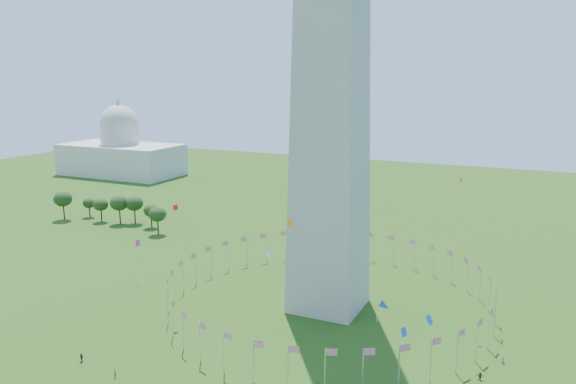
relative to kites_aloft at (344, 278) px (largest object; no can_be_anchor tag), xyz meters
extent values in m
cylinder|color=silver|center=(26.23, 28.11, -14.94)|extent=(0.24, 0.24, 9.00)
cylinder|color=silver|center=(25.63, 35.05, -14.94)|extent=(0.24, 0.24, 9.00)
cylinder|color=silver|center=(23.82, 41.79, -14.94)|extent=(0.24, 0.24, 9.00)
cylinder|color=silver|center=(20.88, 48.11, -14.94)|extent=(0.24, 0.24, 9.00)
cylinder|color=silver|center=(16.88, 53.82, -14.94)|extent=(0.24, 0.24, 9.00)
cylinder|color=silver|center=(11.95, 58.75, -14.94)|extent=(0.24, 0.24, 9.00)
cylinder|color=silver|center=(6.23, 62.75, -14.94)|extent=(0.24, 0.24, 9.00)
cylinder|color=silver|center=(-0.09, 65.69, -14.94)|extent=(0.24, 0.24, 9.00)
cylinder|color=silver|center=(-6.82, 67.50, -14.94)|extent=(0.24, 0.24, 9.00)
cylinder|color=silver|center=(-13.77, 68.11, -14.94)|extent=(0.24, 0.24, 9.00)
cylinder|color=silver|center=(-20.71, 67.50, -14.94)|extent=(0.24, 0.24, 9.00)
cylinder|color=silver|center=(-27.45, 65.69, -14.94)|extent=(0.24, 0.24, 9.00)
cylinder|color=silver|center=(-33.77, 62.75, -14.94)|extent=(0.24, 0.24, 9.00)
cylinder|color=silver|center=(-39.48, 58.75, -14.94)|extent=(0.24, 0.24, 9.00)
cylinder|color=silver|center=(-44.41, 53.82, -14.94)|extent=(0.24, 0.24, 9.00)
cylinder|color=silver|center=(-48.41, 48.11, -14.94)|extent=(0.24, 0.24, 9.00)
cylinder|color=silver|center=(-51.35, 41.79, -14.94)|extent=(0.24, 0.24, 9.00)
cylinder|color=silver|center=(-53.16, 35.05, -14.94)|extent=(0.24, 0.24, 9.00)
cylinder|color=silver|center=(-53.77, 28.11, -14.94)|extent=(0.24, 0.24, 9.00)
cylinder|color=silver|center=(-53.16, 21.16, -14.94)|extent=(0.24, 0.24, 9.00)
cylinder|color=silver|center=(-51.35, 14.43, -14.94)|extent=(0.24, 0.24, 9.00)
cylinder|color=silver|center=(-48.41, 8.11, -14.94)|extent=(0.24, 0.24, 9.00)
cylinder|color=silver|center=(-44.41, 2.40, -14.94)|extent=(0.24, 0.24, 9.00)
cylinder|color=silver|center=(-39.48, -2.53, -14.94)|extent=(0.24, 0.24, 9.00)
cylinder|color=silver|center=(-33.77, -6.53, -14.94)|extent=(0.24, 0.24, 9.00)
cylinder|color=silver|center=(-27.45, -9.48, -14.94)|extent=(0.24, 0.24, 9.00)
cylinder|color=silver|center=(-20.71, -11.29, -14.94)|extent=(0.24, 0.24, 9.00)
cylinder|color=silver|center=(-13.77, -11.89, -14.94)|extent=(0.24, 0.24, 9.00)
cylinder|color=silver|center=(-6.82, -11.29, -14.94)|extent=(0.24, 0.24, 9.00)
cylinder|color=silver|center=(-0.09, -9.48, -14.94)|extent=(0.24, 0.24, 9.00)
cylinder|color=silver|center=(6.23, -6.53, -14.94)|extent=(0.24, 0.24, 9.00)
cylinder|color=silver|center=(11.95, -2.53, -14.94)|extent=(0.24, 0.24, 9.00)
cylinder|color=silver|center=(16.88, 2.40, -14.94)|extent=(0.24, 0.24, 9.00)
cylinder|color=silver|center=(20.88, 8.11, -14.94)|extent=(0.24, 0.24, 9.00)
cylinder|color=silver|center=(23.82, 14.43, -14.94)|extent=(0.24, 0.24, 9.00)
cylinder|color=silver|center=(25.63, 21.16, -14.94)|extent=(0.24, 0.24, 9.00)
imported|color=#1B4325|center=(-39.13, -21.63, -18.62)|extent=(0.64, 0.71, 1.64)
imported|color=black|center=(-49.74, -19.73, -18.50)|extent=(1.16, 0.78, 1.90)
imported|color=#1B4528|center=(25.54, 7.52, -18.63)|extent=(1.60, 0.92, 1.62)
imported|color=gray|center=(29.06, 16.11, -18.67)|extent=(0.61, 0.82, 1.55)
plane|color=blue|center=(7.14, 2.88, -5.50)|extent=(2.48, 1.35, 2.65)
plane|color=red|center=(-46.32, 9.72, 7.21)|extent=(1.21, 1.40, 1.77)
plane|color=white|center=(-41.63, 40.81, 1.37)|extent=(0.06, 1.46, 1.46)
plane|color=white|center=(-18.85, 4.51, 0.79)|extent=(1.01, 0.71, 1.16)
plane|color=orange|center=(-9.10, -5.38, 11.29)|extent=(1.44, 1.35, 1.83)
plane|color=orange|center=(16.01, 35.00, 14.57)|extent=(0.28, 1.28, 1.28)
plane|color=blue|center=(20.24, -21.21, 3.92)|extent=(0.97, 1.69, 1.45)
plane|color=yellow|center=(8.61, -6.97, -4.07)|extent=(0.71, 1.25, 1.42)
plane|color=blue|center=(11.86, 0.85, -9.33)|extent=(1.91, 0.56, 1.83)
plane|color=#CC2699|center=(-69.76, 23.01, -8.39)|extent=(1.20, 1.50, 1.88)
ellipsoid|color=#2C501A|center=(-142.98, 65.18, -13.68)|extent=(7.38, 7.38, 11.52)
ellipsoid|color=#2C501A|center=(-136.62, 72.78, -15.48)|extent=(5.08, 5.08, 7.94)
ellipsoid|color=#2C501A|center=(-126.87, 69.17, -14.79)|extent=(5.96, 5.96, 9.32)
ellipsoid|color=#2C501A|center=(-117.79, 69.72, -13.82)|extent=(7.19, 7.19, 11.24)
ellipsoid|color=#2C501A|center=(-112.65, 72.51, -13.98)|extent=(6.99, 6.99, 10.92)
ellipsoid|color=#2C501A|center=(-102.77, 70.32, -14.91)|extent=(5.80, 5.80, 9.06)
ellipsoid|color=#2C501A|center=(-94.58, 63.73, -14.34)|extent=(6.54, 6.54, 10.22)
camera|label=1|loc=(33.34, -97.89, 38.42)|focal=35.00mm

